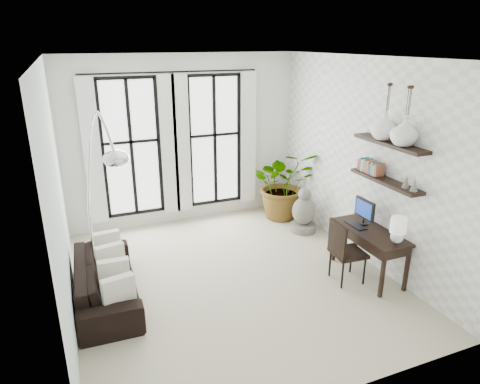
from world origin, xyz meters
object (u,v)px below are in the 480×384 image
desk_chair (343,248)px  buddha (304,213)px  desk (373,235)px  sofa (106,280)px  plant (284,184)px  arc_lamp (99,160)px

desk_chair → buddha: 1.82m
buddha → desk_chair: bearing=-101.9°
desk → buddha: (-0.09, 1.82, -0.34)m
sofa → desk_chair: (3.28, -0.84, 0.25)m
desk → desk_chair: 0.49m
sofa → desk: 3.87m
plant → desk: bearing=-87.5°
buddha → desk: bearing=-87.2°
desk_chair → arc_lamp: size_ratio=0.37×
plant → arc_lamp: size_ratio=0.55×
plant → desk: size_ratio=1.12×
plant → desk: (0.11, -2.58, -0.00)m
desk → buddha: size_ratio=1.46×
sofa → desk_chair: desk_chair is taller
plant → desk: plant is taller
desk_chair → arc_lamp: 3.64m
sofa → arc_lamp: bearing=-17.5°
desk → arc_lamp: 4.02m
sofa → desk: (3.75, -0.88, 0.41)m
plant → buddha: size_ratio=1.64×
arc_lamp → desk_chair: bearing=-19.6°
desk → arc_lamp: size_ratio=0.49×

